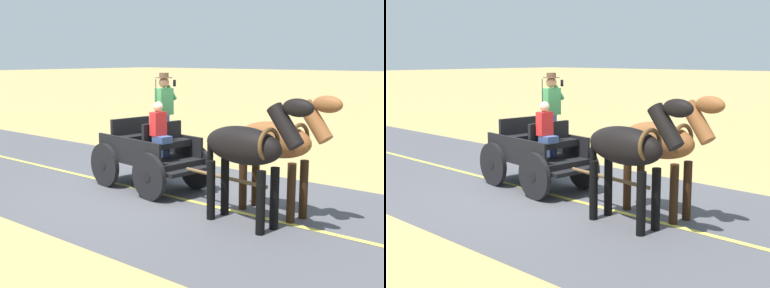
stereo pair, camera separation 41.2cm
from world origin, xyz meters
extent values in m
plane|color=tan|center=(0.00, 0.00, 0.00)|extent=(200.00, 200.00, 0.00)
cube|color=#4C4C51|center=(0.00, 0.00, 0.00)|extent=(5.86, 160.00, 0.01)
cube|color=#DBCC4C|center=(0.00, 0.00, 0.01)|extent=(0.12, 160.00, 0.00)
cube|color=black|center=(-0.26, -0.28, 0.66)|extent=(1.44, 2.32, 0.12)
cube|color=black|center=(-0.83, -0.21, 0.94)|extent=(0.30, 2.08, 0.44)
cube|color=black|center=(0.31, -0.34, 0.94)|extent=(0.30, 2.08, 0.44)
cube|color=black|center=(-0.12, 0.93, 0.56)|extent=(1.10, 0.36, 0.08)
cube|color=black|center=(-0.40, -1.47, 0.48)|extent=(0.74, 0.28, 0.06)
cube|color=black|center=(-0.19, 0.32, 1.04)|extent=(1.05, 0.47, 0.14)
cube|color=black|center=(-0.21, 0.15, 1.26)|extent=(1.02, 0.20, 0.44)
cube|color=black|center=(-0.32, -0.77, 1.04)|extent=(1.05, 0.47, 0.14)
cube|color=black|center=(-0.34, -0.95, 1.26)|extent=(1.02, 0.20, 0.44)
cylinder|color=black|center=(-0.82, 0.56, 0.48)|extent=(0.21, 0.97, 0.96)
cylinder|color=black|center=(-0.82, 0.56, 0.48)|extent=(0.14, 0.22, 0.21)
cylinder|color=black|center=(0.47, 0.41, 0.48)|extent=(0.21, 0.97, 0.96)
cylinder|color=black|center=(0.47, 0.41, 0.48)|extent=(0.14, 0.22, 0.21)
cylinder|color=black|center=(-0.99, -0.97, 0.48)|extent=(0.21, 0.97, 0.96)
cylinder|color=black|center=(-0.99, -0.97, 0.48)|extent=(0.14, 0.22, 0.21)
cylinder|color=black|center=(0.30, -1.12, 0.48)|extent=(0.21, 0.97, 0.96)
cylinder|color=black|center=(0.30, -1.12, 0.48)|extent=(0.14, 0.22, 0.21)
cylinder|color=brown|center=(-0.01, 1.91, 0.61)|extent=(0.30, 1.99, 0.07)
cylinder|color=black|center=(0.11, 0.29, 1.74)|extent=(0.02, 0.02, 1.30)
cylinder|color=#384C7F|center=(-0.37, 0.07, 1.17)|extent=(0.22, 0.22, 0.90)
cube|color=#387F47|center=(-0.37, 0.07, 1.90)|extent=(0.36, 0.26, 0.56)
sphere|color=#9E7051|center=(-0.37, 0.07, 2.30)|extent=(0.22, 0.22, 0.22)
cylinder|color=#473323|center=(-0.37, 0.07, 2.40)|extent=(0.36, 0.36, 0.01)
cylinder|color=#473323|center=(-0.37, 0.07, 2.45)|extent=(0.20, 0.20, 0.10)
cylinder|color=#387F47|center=(-0.55, 0.13, 2.08)|extent=(0.27, 0.11, 0.32)
cube|color=black|center=(-0.60, 0.15, 2.28)|extent=(0.03, 0.07, 0.14)
cube|color=#384C7F|center=(0.07, 0.41, 1.18)|extent=(0.31, 0.35, 0.14)
cube|color=red|center=(0.06, 0.30, 1.49)|extent=(0.32, 0.23, 0.48)
sphere|color=beige|center=(0.06, 0.30, 1.84)|extent=(0.20, 0.20, 0.20)
ellipsoid|color=brown|center=(-0.34, 2.75, 1.37)|extent=(0.76, 1.62, 0.64)
cylinder|color=black|center=(-0.45, 3.32, 0.53)|extent=(0.15, 0.15, 1.05)
cylinder|color=black|center=(-0.09, 3.27, 0.53)|extent=(0.15, 0.15, 1.05)
cylinder|color=black|center=(-0.59, 2.23, 0.53)|extent=(0.15, 0.15, 1.05)
cylinder|color=black|center=(-0.23, 2.19, 0.53)|extent=(0.15, 0.15, 1.05)
cylinder|color=brown|center=(-0.23, 3.59, 1.77)|extent=(0.34, 0.68, 0.73)
ellipsoid|color=brown|center=(-0.20, 3.81, 2.07)|extent=(0.29, 0.56, 0.28)
cube|color=black|center=(-0.23, 3.57, 1.81)|extent=(0.12, 0.51, 0.56)
cylinder|color=black|center=(-0.43, 2.02, 1.07)|extent=(0.11, 0.11, 0.70)
torus|color=brown|center=(-0.27, 3.29, 1.45)|extent=(0.55, 0.14, 0.55)
ellipsoid|color=black|center=(0.51, 2.65, 1.37)|extent=(0.72, 1.61, 0.64)
cylinder|color=black|center=(0.38, 3.22, 0.53)|extent=(0.15, 0.15, 1.05)
cylinder|color=black|center=(0.74, 3.18, 0.53)|extent=(0.15, 0.15, 1.05)
cylinder|color=black|center=(0.27, 2.13, 0.53)|extent=(0.15, 0.15, 1.05)
cylinder|color=black|center=(0.63, 2.09, 0.53)|extent=(0.15, 0.15, 1.05)
cylinder|color=black|center=(0.59, 3.49, 1.77)|extent=(0.33, 0.67, 0.73)
ellipsoid|color=black|center=(0.61, 3.71, 2.07)|extent=(0.27, 0.56, 0.28)
cube|color=black|center=(0.59, 3.47, 1.81)|extent=(0.11, 0.51, 0.56)
cylinder|color=black|center=(0.43, 1.92, 1.07)|extent=(0.11, 0.11, 0.70)
torus|color=brown|center=(0.56, 3.20, 1.45)|extent=(0.55, 0.13, 0.55)
camera|label=1|loc=(7.37, 7.26, 2.81)|focal=46.91mm
camera|label=2|loc=(7.10, 7.57, 2.81)|focal=46.91mm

